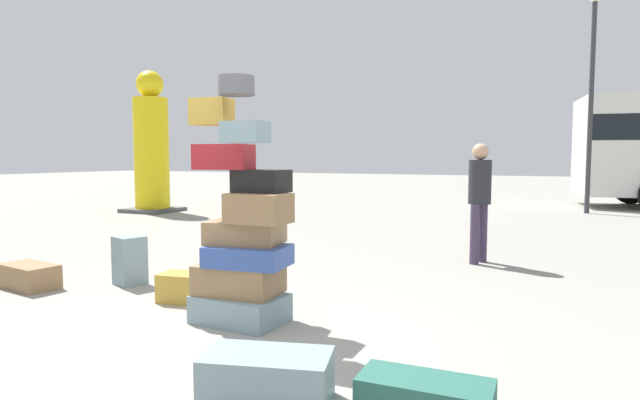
{
  "coord_description": "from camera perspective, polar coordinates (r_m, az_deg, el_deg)",
  "views": [
    {
      "loc": [
        2.42,
        -3.44,
        1.44
      ],
      "look_at": [
        -0.08,
        2.09,
        0.95
      ],
      "focal_mm": 29.88,
      "sensor_mm": 36.0,
      "label": 1
    }
  ],
  "objects": [
    {
      "name": "lamp_post",
      "position": [
        15.39,
        27.15,
        12.68
      ],
      "size": [
        0.36,
        0.36,
        5.65
      ],
      "color": "#333338",
      "rests_on": "ground"
    },
    {
      "name": "suitcase_slate_left_side",
      "position": [
        6.42,
        -19.71,
        -6.1
      ],
      "size": [
        0.38,
        0.37,
        0.55
      ],
      "primitive_type": "cube",
      "rotation": [
        0.0,
        0.0,
        -0.34
      ],
      "color": "gray",
      "rests_on": "ground"
    },
    {
      "name": "person_bearded_onlooker",
      "position": [
        7.48,
        16.73,
        0.82
      ],
      "size": [
        0.3,
        0.33,
        1.62
      ],
      "rotation": [
        0.0,
        0.0,
        -1.94
      ],
      "color": "#3F334C",
      "rests_on": "ground"
    },
    {
      "name": "ground_plane",
      "position": [
        4.45,
        -10.52,
        -14.31
      ],
      "size": [
        80.0,
        80.0,
        0.0
      ],
      "primitive_type": "plane",
      "color": "gray"
    },
    {
      "name": "suitcase_tan_white_trunk",
      "position": [
        5.5,
        -13.57,
        -9.14
      ],
      "size": [
        0.68,
        0.4,
        0.28
      ],
      "primitive_type": "cube",
      "rotation": [
        0.0,
        0.0,
        0.15
      ],
      "color": "#B28C33",
      "rests_on": "ground"
    },
    {
      "name": "suitcase_slate_foreground_near",
      "position": [
        3.29,
        -5.66,
        -18.47
      ],
      "size": [
        0.82,
        0.58,
        0.3
      ],
      "primitive_type": "cube",
      "rotation": [
        0.0,
        0.0,
        0.26
      ],
      "color": "gray",
      "rests_on": "ground"
    },
    {
      "name": "suitcase_teal_right_side",
      "position": [
        3.14,
        11.18,
        -20.31
      ],
      "size": [
        0.72,
        0.34,
        0.24
      ],
      "primitive_type": "cube",
      "rotation": [
        0.0,
        0.0,
        0.02
      ],
      "color": "#26594C",
      "rests_on": "ground"
    },
    {
      "name": "yellow_dummy_statue",
      "position": [
        14.65,
        -17.6,
        5.13
      ],
      "size": [
        1.25,
        1.25,
        3.67
      ],
      "color": "yellow",
      "rests_on": "ground"
    },
    {
      "name": "suitcase_tower",
      "position": [
        4.67,
        -8.32,
        -3.92
      ],
      "size": [
        0.95,
        0.73,
        2.11
      ],
      "color": "gray",
      "rests_on": "ground"
    },
    {
      "name": "suitcase_brown_foreground_far",
      "position": [
        6.72,
        -28.72,
        -7.16
      ],
      "size": [
        0.74,
        0.48,
        0.26
      ],
      "primitive_type": "cube",
      "rotation": [
        0.0,
        0.0,
        -0.16
      ],
      "color": "olive",
      "rests_on": "ground"
    }
  ]
}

